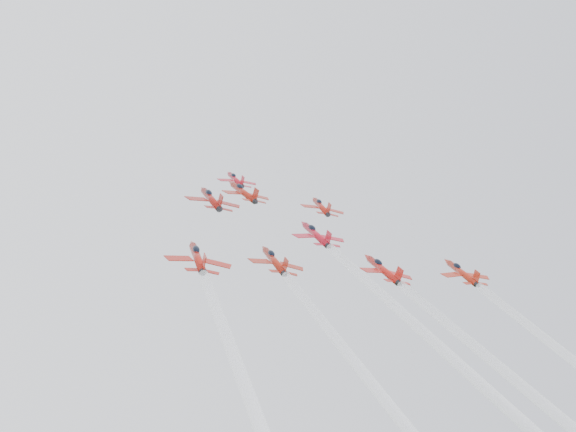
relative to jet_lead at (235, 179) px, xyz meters
name	(u,v)px	position (x,y,z in m)	size (l,w,h in m)	color
jet_lead	(235,179)	(0.00, 0.00, 0.00)	(8.40, 10.75, 6.85)	#AF101E
jet_row2_left	(211,198)	(-10.49, -14.37, -8.46)	(10.51, 13.44, 8.57)	maroon
jet_row2_center	(243,192)	(-1.52, -7.99, -4.70)	(10.03, 12.84, 8.18)	maroon
jet_row2_right	(321,206)	(13.62, -11.43, -6.74)	(9.14, 11.69, 7.45)	#A51A0F
jet_center	(473,367)	(4.02, -67.94, -40.12)	(9.72, 91.50, 54.66)	#B0101F
jet_rear_left	(425,417)	(-9.82, -77.30, -45.64)	(8.88, 83.59, 49.94)	maroon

